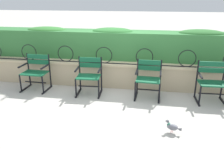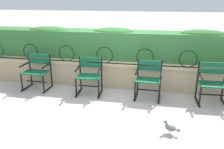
{
  "view_description": "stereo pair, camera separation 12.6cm",
  "coord_description": "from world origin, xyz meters",
  "views": [
    {
      "loc": [
        0.78,
        -4.81,
        2.25
      ],
      "look_at": [
        0.0,
        0.07,
        0.55
      ],
      "focal_mm": 37.08,
      "sensor_mm": 36.0,
      "label": 1
    },
    {
      "loc": [
        0.91,
        -4.79,
        2.25
      ],
      "look_at": [
        0.0,
        0.07,
        0.55
      ],
      "focal_mm": 37.08,
      "sensor_mm": 36.0,
      "label": 2
    }
  ],
  "objects": [
    {
      "name": "ground_plane",
      "position": [
        0.0,
        0.0,
        0.0
      ],
      "size": [
        60.0,
        60.0,
        0.0
      ],
      "primitive_type": "plane",
      "color": "#BCB7AD"
    },
    {
      "name": "pigeon_near_chairs",
      "position": [
        1.26,
        -1.24,
        0.11
      ],
      "size": [
        0.28,
        0.16,
        0.22
      ],
      "color": "gray",
      "rests_on": "ground"
    },
    {
      "name": "park_chair_centre_right",
      "position": [
        0.82,
        0.22,
        0.46
      ],
      "size": [
        0.6,
        0.55,
        0.85
      ],
      "color": "#145B38",
      "rests_on": "ground"
    },
    {
      "name": "iron_arch_fence",
      "position": [
        -0.26,
        0.68,
        0.8
      ],
      "size": [
        7.63,
        0.02,
        0.42
      ],
      "color": "black",
      "rests_on": "stone_wall"
    },
    {
      "name": "park_chair_centre_left",
      "position": [
        -0.57,
        0.22,
        0.46
      ],
      "size": [
        0.6,
        0.55,
        0.86
      ],
      "color": "#145B38",
      "rests_on": "ground"
    },
    {
      "name": "park_chair_rightmost",
      "position": [
        2.2,
        0.21,
        0.47
      ],
      "size": [
        0.63,
        0.54,
        0.89
      ],
      "color": "#145B38",
      "rests_on": "ground"
    },
    {
      "name": "park_chair_leftmost",
      "position": [
        -1.95,
        0.27,
        0.47
      ],
      "size": [
        0.64,
        0.54,
        0.87
      ],
      "color": "#145B38",
      "rests_on": "ground"
    },
    {
      "name": "hedge_row",
      "position": [
        0.01,
        1.27,
        1.02
      ],
      "size": [
        8.02,
        0.69,
        0.82
      ],
      "color": "#387A3D",
      "rests_on": "stone_wall"
    },
    {
      "name": "stone_wall",
      "position": [
        0.0,
        0.75,
        0.32
      ],
      "size": [
        8.19,
        0.41,
        0.62
      ],
      "color": "tan",
      "rests_on": "ground"
    }
  ]
}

